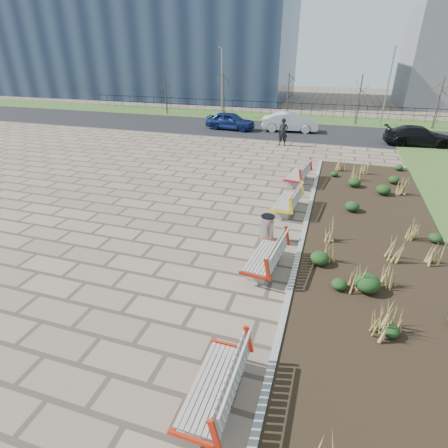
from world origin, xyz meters
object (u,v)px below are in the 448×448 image
(bench_d, at_px, (297,173))
(car_blue, at_px, (230,121))
(litter_bin, at_px, (267,229))
(lamp_east, at_px, (387,89))
(pedestrian, at_px, (283,132))
(lamp_west, at_px, (222,84))
(bench_a, at_px, (212,383))
(car_silver, at_px, (290,122))
(bench_b, at_px, (264,255))
(car_black, at_px, (418,136))
(bench_c, at_px, (286,200))

(bench_d, bearing_deg, car_blue, 128.92)
(litter_bin, distance_m, lamp_east, 22.86)
(pedestrian, height_order, lamp_west, lamp_west)
(bench_a, distance_m, car_silver, 24.43)
(litter_bin, height_order, car_blue, car_blue)
(car_silver, bearing_deg, bench_a, 178.64)
(bench_a, distance_m, litter_bin, 6.33)
(litter_bin, bearing_deg, bench_b, -81.78)
(bench_a, height_order, lamp_west, lamp_west)
(pedestrian, bearing_deg, bench_d, -74.54)
(car_silver, height_order, car_black, car_silver)
(bench_d, height_order, car_silver, car_silver)
(car_silver, bearing_deg, bench_d, -176.39)
(lamp_west, bearing_deg, bench_b, -69.30)
(bench_c, relative_size, car_blue, 0.53)
(litter_bin, bearing_deg, bench_a, -87.76)
(bench_b, distance_m, pedestrian, 15.16)
(lamp_east, bearing_deg, car_silver, -149.86)
(lamp_east, bearing_deg, bench_c, -104.42)
(car_black, bearing_deg, litter_bin, 151.15)
(bench_c, xyz_separation_m, car_black, (6.88, 13.47, 0.16))
(car_black, bearing_deg, bench_d, 140.37)
(car_black, xyz_separation_m, lamp_east, (-1.88, 5.97, 2.38))
(car_blue, bearing_deg, bench_d, -143.94)
(bench_a, xyz_separation_m, lamp_east, (5.00, 28.43, 2.54))
(bench_b, height_order, pedestrian, pedestrian)
(bench_c, bearing_deg, car_blue, 120.27)
(car_silver, bearing_deg, litter_bin, 179.53)
(car_silver, relative_size, car_black, 0.99)
(bench_a, height_order, car_silver, car_silver)
(car_blue, bearing_deg, lamp_west, 30.34)
(bench_b, xyz_separation_m, car_silver, (-2.03, 19.73, 0.24))
(bench_d, distance_m, car_blue, 13.04)
(bench_c, bearing_deg, pedestrian, 105.47)
(car_silver, relative_size, lamp_east, 0.73)
(car_silver, bearing_deg, bench_b, 179.75)
(bench_b, xyz_separation_m, bench_c, (0.00, 4.37, 0.00))
(car_blue, relative_size, lamp_west, 0.66)
(car_blue, height_order, car_black, car_blue)
(bench_b, height_order, lamp_west, lamp_west)
(bench_d, xyz_separation_m, car_silver, (-2.03, 11.85, 0.24))
(bench_c, height_order, car_black, car_black)
(litter_bin, relative_size, car_silver, 0.22)
(bench_c, relative_size, litter_bin, 2.22)
(bench_c, bearing_deg, bench_d, 95.61)
(pedestrian, relative_size, lamp_west, 0.30)
(bench_a, xyz_separation_m, pedestrian, (-1.85, 19.66, 0.41))
(car_silver, xyz_separation_m, lamp_west, (-6.97, 4.08, 2.30))
(bench_a, relative_size, car_blue, 0.53)
(bench_d, bearing_deg, bench_a, -82.19)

